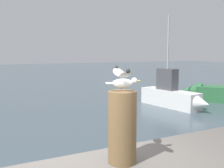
# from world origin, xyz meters

# --- Properties ---
(mooring_post) EXTENTS (0.32, 0.32, 0.81)m
(mooring_post) POSITION_xyz_m (0.48, -0.46, 1.89)
(mooring_post) COLOR brown
(mooring_post) RESTS_ON harbor_quay
(seagull) EXTENTS (0.39, 0.60, 0.26)m
(seagull) POSITION_xyz_m (0.48, -0.46, 2.42)
(seagull) COLOR #C66D60
(seagull) RESTS_ON mooring_post
(boat_white) EXTENTS (1.41, 3.95, 4.52)m
(boat_white) POSITION_xyz_m (7.57, 7.02, 0.59)
(boat_white) COLOR silver
(boat_white) RESTS_ON ground_plane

